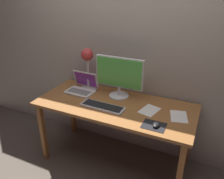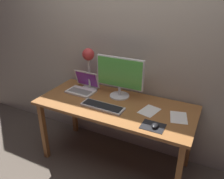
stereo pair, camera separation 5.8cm
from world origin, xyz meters
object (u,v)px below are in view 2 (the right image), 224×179
object	(u,v)px
keyboard_main	(102,106)
desk_lamp	(89,62)
mouse	(155,125)
laptop	(84,86)
monitor	(120,75)

from	to	relation	value
keyboard_main	desk_lamp	distance (m)	0.56
keyboard_main	mouse	xyz separation A→B (m)	(0.56, -0.10, 0.01)
keyboard_main	laptop	xyz separation A→B (m)	(-0.38, 0.25, 0.05)
monitor	laptop	bearing A→B (deg)	-174.12
keyboard_main	laptop	distance (m)	0.46
desk_lamp	mouse	world-z (taller)	desk_lamp
monitor	desk_lamp	distance (m)	0.40
desk_lamp	mouse	xyz separation A→B (m)	(0.90, -0.42, -0.31)
keyboard_main	laptop	world-z (taller)	laptop
mouse	monitor	bearing A→B (deg)	142.57
laptop	desk_lamp	xyz separation A→B (m)	(0.04, 0.07, 0.27)
keyboard_main	mouse	world-z (taller)	mouse
monitor	laptop	distance (m)	0.47
keyboard_main	mouse	bearing A→B (deg)	-9.95
desk_lamp	mouse	size ratio (longest dim) A/B	4.97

